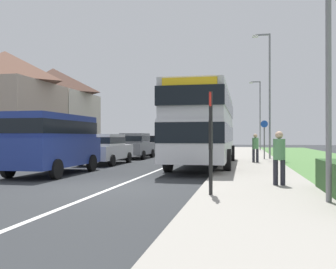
{
  "coord_description": "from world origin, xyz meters",
  "views": [
    {
      "loc": [
        3.76,
        -10.4,
        1.51
      ],
      "look_at": [
        0.75,
        4.38,
        1.6
      ],
      "focal_mm": 39.47,
      "sensor_mm": 36.0,
      "label": 1
    }
  ],
  "objects_px": {
    "double_decker_bus": "(204,124)",
    "pedestrian_at_stop": "(279,155)",
    "parked_car_black": "(153,144)",
    "parked_car_white": "(105,148)",
    "street_lamp_far": "(259,111)",
    "parked_van_blue": "(54,139)",
    "cycle_route_sign": "(264,138)",
    "parked_car_grey": "(136,145)",
    "pedestrian_walking_away": "(255,147)",
    "bus_stop_sign": "(211,135)",
    "street_lamp_mid": "(268,88)"
  },
  "relations": [
    {
      "from": "double_decker_bus",
      "to": "pedestrian_at_stop",
      "type": "bearing_deg",
      "value": -68.46
    },
    {
      "from": "parked_car_white",
      "to": "pedestrian_at_stop",
      "type": "relative_size",
      "value": 2.69
    },
    {
      "from": "cycle_route_sign",
      "to": "street_lamp_far",
      "type": "xyz_separation_m",
      "value": [
        0.31,
        15.28,
        2.72
      ]
    },
    {
      "from": "street_lamp_far",
      "to": "double_decker_bus",
      "type": "bearing_deg",
      "value": -99.63
    },
    {
      "from": "pedestrian_at_stop",
      "to": "double_decker_bus",
      "type": "bearing_deg",
      "value": 111.54
    },
    {
      "from": "cycle_route_sign",
      "to": "parked_car_grey",
      "type": "bearing_deg",
      "value": 174.09
    },
    {
      "from": "parked_car_white",
      "to": "bus_stop_sign",
      "type": "relative_size",
      "value": 1.73
    },
    {
      "from": "pedestrian_at_stop",
      "to": "pedestrian_walking_away",
      "type": "xyz_separation_m",
      "value": [
        -0.36,
        9.48,
        0.0
      ]
    },
    {
      "from": "parked_car_black",
      "to": "cycle_route_sign",
      "type": "relative_size",
      "value": 1.78
    },
    {
      "from": "bus_stop_sign",
      "to": "cycle_route_sign",
      "type": "relative_size",
      "value": 1.03
    },
    {
      "from": "parked_van_blue",
      "to": "parked_car_black",
      "type": "xyz_separation_m",
      "value": [
        0.14,
        16.05,
        -0.53
      ]
    },
    {
      "from": "double_decker_bus",
      "to": "parked_car_black",
      "type": "bearing_deg",
      "value": 115.69
    },
    {
      "from": "parked_car_grey",
      "to": "street_lamp_far",
      "type": "xyz_separation_m",
      "value": [
        8.88,
        14.4,
        3.2
      ]
    },
    {
      "from": "double_decker_bus",
      "to": "pedestrian_walking_away",
      "type": "bearing_deg",
      "value": 39.79
    },
    {
      "from": "parked_car_grey",
      "to": "pedestrian_at_stop",
      "type": "bearing_deg",
      "value": -58.43
    },
    {
      "from": "bus_stop_sign",
      "to": "cycle_route_sign",
      "type": "bearing_deg",
      "value": 82.1
    },
    {
      "from": "pedestrian_walking_away",
      "to": "parked_car_grey",
      "type": "bearing_deg",
      "value": 153.08
    },
    {
      "from": "parked_car_black",
      "to": "cycle_route_sign",
      "type": "distance_m",
      "value": 10.48
    },
    {
      "from": "pedestrian_walking_away",
      "to": "double_decker_bus",
      "type": "bearing_deg",
      "value": -140.21
    },
    {
      "from": "parked_car_black",
      "to": "pedestrian_at_stop",
      "type": "distance_m",
      "value": 20.38
    },
    {
      "from": "parked_van_blue",
      "to": "pedestrian_walking_away",
      "type": "bearing_deg",
      "value": 40.56
    },
    {
      "from": "parked_car_white",
      "to": "bus_stop_sign",
      "type": "distance_m",
      "value": 12.17
    },
    {
      "from": "parked_car_grey",
      "to": "street_lamp_far",
      "type": "bearing_deg",
      "value": 58.33
    },
    {
      "from": "pedestrian_at_stop",
      "to": "cycle_route_sign",
      "type": "xyz_separation_m",
      "value": [
        0.27,
        12.62,
        0.45
      ]
    },
    {
      "from": "parked_car_black",
      "to": "pedestrian_at_stop",
      "type": "xyz_separation_m",
      "value": [
        8.31,
        -18.61,
        0.1
      ]
    },
    {
      "from": "parked_van_blue",
      "to": "cycle_route_sign",
      "type": "xyz_separation_m",
      "value": [
        8.72,
        10.06,
        0.02
      ]
    },
    {
      "from": "parked_van_blue",
      "to": "street_lamp_far",
      "type": "distance_m",
      "value": 27.05
    },
    {
      "from": "parked_car_grey",
      "to": "parked_car_black",
      "type": "distance_m",
      "value": 5.1
    },
    {
      "from": "parked_car_grey",
      "to": "parked_car_black",
      "type": "height_order",
      "value": "parked_car_grey"
    },
    {
      "from": "parked_van_blue",
      "to": "pedestrian_at_stop",
      "type": "relative_size",
      "value": 3.01
    },
    {
      "from": "parked_car_black",
      "to": "bus_stop_sign",
      "type": "height_order",
      "value": "bus_stop_sign"
    },
    {
      "from": "parked_car_white",
      "to": "cycle_route_sign",
      "type": "height_order",
      "value": "cycle_route_sign"
    },
    {
      "from": "parked_car_grey",
      "to": "street_lamp_mid",
      "type": "height_order",
      "value": "street_lamp_mid"
    },
    {
      "from": "double_decker_bus",
      "to": "cycle_route_sign",
      "type": "height_order",
      "value": "double_decker_bus"
    },
    {
      "from": "parked_car_grey",
      "to": "parked_van_blue",
      "type": "bearing_deg",
      "value": -90.79
    },
    {
      "from": "double_decker_bus",
      "to": "parked_van_blue",
      "type": "height_order",
      "value": "double_decker_bus"
    },
    {
      "from": "parked_car_black",
      "to": "pedestrian_walking_away",
      "type": "xyz_separation_m",
      "value": [
        7.95,
        -9.13,
        0.1
      ]
    },
    {
      "from": "pedestrian_walking_away",
      "to": "parked_car_black",
      "type": "bearing_deg",
      "value": 131.05
    },
    {
      "from": "double_decker_bus",
      "to": "cycle_route_sign",
      "type": "xyz_separation_m",
      "value": [
        3.18,
        5.26,
        -0.71
      ]
    },
    {
      "from": "parked_car_black",
      "to": "bus_stop_sign",
      "type": "relative_size",
      "value": 1.73
    },
    {
      "from": "double_decker_bus",
      "to": "parked_car_grey",
      "type": "bearing_deg",
      "value": 131.27
    },
    {
      "from": "parked_car_black",
      "to": "street_lamp_mid",
      "type": "relative_size",
      "value": 0.56
    },
    {
      "from": "street_lamp_mid",
      "to": "double_decker_bus",
      "type": "bearing_deg",
      "value": -120.3
    },
    {
      "from": "parked_car_grey",
      "to": "parked_car_black",
      "type": "xyz_separation_m",
      "value": [
        -0.02,
        5.1,
        -0.07
      ]
    },
    {
      "from": "pedestrian_at_stop",
      "to": "parked_car_grey",
      "type": "bearing_deg",
      "value": 121.57
    },
    {
      "from": "parked_car_white",
      "to": "street_lamp_far",
      "type": "relative_size",
      "value": 0.62
    },
    {
      "from": "pedestrian_walking_away",
      "to": "street_lamp_far",
      "type": "height_order",
      "value": "street_lamp_far"
    },
    {
      "from": "double_decker_bus",
      "to": "bus_stop_sign",
      "type": "height_order",
      "value": "double_decker_bus"
    },
    {
      "from": "pedestrian_at_stop",
      "to": "bus_stop_sign",
      "type": "distance_m",
      "value": 2.83
    },
    {
      "from": "parked_car_grey",
      "to": "pedestrian_at_stop",
      "type": "distance_m",
      "value": 15.85
    }
  ]
}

